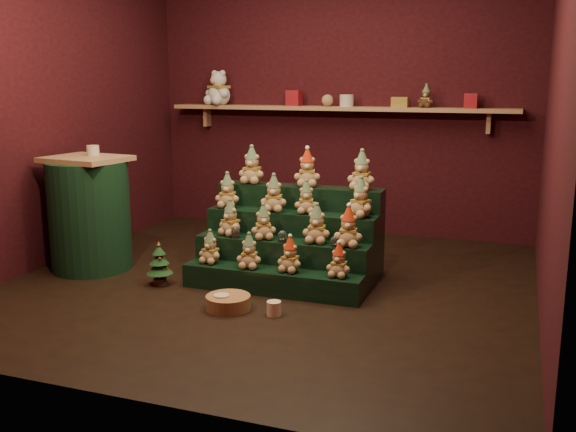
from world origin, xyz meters
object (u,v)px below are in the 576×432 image
at_px(riser_tier_front, 272,281).
at_px(brown_bear, 426,96).
at_px(white_bear, 219,83).
at_px(snow_globe_b, 282,236).
at_px(mug_right, 274,308).
at_px(side_table, 90,214).
at_px(snow_globe_a, 236,232).
at_px(wicker_basket, 228,302).
at_px(mini_christmas_tree, 159,264).
at_px(mug_left, 222,302).
at_px(snow_globe_c, 334,241).

bearing_deg(riser_tier_front, brown_bear, 68.45).
xyz_separation_m(riser_tier_front, white_bear, (-1.40, 2.04, 1.46)).
distance_m(snow_globe_b, mug_right, 0.72).
bearing_deg(side_table, snow_globe_a, 10.47).
bearing_deg(side_table, brown_bear, 45.36).
height_order(snow_globe_b, side_table, side_table).
relative_size(snow_globe_b, brown_bear, 0.42).
distance_m(white_bear, brown_bear, 2.22).
bearing_deg(snow_globe_b, riser_tier_front, -99.99).
bearing_deg(white_bear, snow_globe_b, -29.14).
bearing_deg(brown_bear, riser_tier_front, -104.55).
bearing_deg(mug_right, snow_globe_a, 132.76).
bearing_deg(wicker_basket, brown_bear, 68.77).
bearing_deg(mug_right, mini_christmas_tree, 163.37).
distance_m(snow_globe_b, brown_bear, 2.28).
relative_size(mug_left, wicker_basket, 0.35).
distance_m(snow_globe_c, mug_right, 0.74).
bearing_deg(mug_left, snow_globe_b, 70.43).
height_order(snow_globe_a, brown_bear, brown_bear).
relative_size(side_table, mini_christmas_tree, 2.73).
height_order(snow_globe_b, mug_right, snow_globe_b).
distance_m(snow_globe_a, wicker_basket, 0.73).
relative_size(snow_globe_a, snow_globe_c, 1.18).
bearing_deg(snow_globe_a, mug_right, -47.24).
bearing_deg(brown_bear, white_bear, -173.01).
distance_m(riser_tier_front, snow_globe_b, 0.36).
bearing_deg(brown_bear, side_table, -134.71).
height_order(mug_right, wicker_basket, same).
xyz_separation_m(side_table, mug_left, (1.48, -0.55, -0.42)).
xyz_separation_m(snow_globe_a, snow_globe_c, (0.81, 0.00, -0.01)).
distance_m(snow_globe_c, wicker_basket, 0.91).
relative_size(side_table, brown_bear, 4.43).
bearing_deg(mug_left, side_table, 159.78).
bearing_deg(brown_bear, mug_left, -104.76).
height_order(riser_tier_front, snow_globe_b, snow_globe_b).
relative_size(riser_tier_front, side_table, 1.46).
distance_m(mug_left, white_bear, 3.16).
bearing_deg(mug_left, snow_globe_a, 105.39).
bearing_deg(mini_christmas_tree, snow_globe_a, 27.38).
xyz_separation_m(snow_globe_b, side_table, (-1.71, -0.08, 0.07)).
height_order(side_table, brown_bear, brown_bear).
bearing_deg(snow_globe_a, snow_globe_b, 0.00).
bearing_deg(snow_globe_a, wicker_basket, -70.66).
bearing_deg(side_table, mini_christmas_tree, -7.17).
distance_m(mini_christmas_tree, brown_bear, 3.03).
height_order(riser_tier_front, snow_globe_c, snow_globe_c).
bearing_deg(mug_left, mug_right, 3.56).
height_order(snow_globe_a, side_table, side_table).
distance_m(mini_christmas_tree, wicker_basket, 0.82).
relative_size(snow_globe_b, mini_christmas_tree, 0.26).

